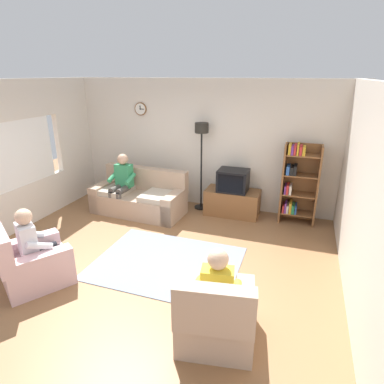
{
  "coord_description": "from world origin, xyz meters",
  "views": [
    {
      "loc": [
        2.07,
        -3.96,
        2.78
      ],
      "look_at": [
        0.44,
        0.73,
        0.97
      ],
      "focal_mm": 30.49,
      "sensor_mm": 36.0,
      "label": 1
    }
  ],
  "objects": [
    {
      "name": "back_wall_assembly",
      "position": [
        -0.0,
        2.66,
        1.35
      ],
      "size": [
        6.2,
        0.17,
        2.7
      ],
      "color": "silver",
      "rests_on": "ground_plane"
    },
    {
      "name": "floor_lamp",
      "position": [
        0.09,
        2.35,
        1.45
      ],
      "size": [
        0.28,
        0.28,
        1.85
      ],
      "color": "black",
      "rests_on": "ground_plane"
    },
    {
      "name": "couch",
      "position": [
        -1.07,
        1.71,
        0.31
      ],
      "size": [
        1.94,
        0.98,
        0.9
      ],
      "color": "tan",
      "rests_on": "ground_plane"
    },
    {
      "name": "person_in_left_armchair",
      "position": [
        -1.26,
        -0.93,
        0.6
      ],
      "size": [
        0.61,
        0.64,
        1.12
      ],
      "color": "silver",
      "rests_on": "ground_plane"
    },
    {
      "name": "right_wall",
      "position": [
        2.86,
        0.0,
        1.35
      ],
      "size": [
        0.12,
        5.8,
        2.7
      ],
      "primitive_type": "cube",
      "color": "silver",
      "rests_on": "ground_plane"
    },
    {
      "name": "ground_plane",
      "position": [
        0.0,
        0.0,
        0.0
      ],
      "size": [
        12.0,
        12.0,
        0.0
      ],
      "primitive_type": "plane",
      "color": "#8C603D"
    },
    {
      "name": "person_in_right_armchair",
      "position": [
        1.37,
        -1.08,
        0.6
      ],
      "size": [
        0.56,
        0.58,
        1.12
      ],
      "color": "yellow",
      "rests_on": "ground_plane"
    },
    {
      "name": "tv",
      "position": [
        0.8,
        2.23,
        0.75
      ],
      "size": [
        0.6,
        0.49,
        0.44
      ],
      "color": "black",
      "rests_on": "tv_stand"
    },
    {
      "name": "bookshelf",
      "position": [
        2.04,
        2.32,
        0.82
      ],
      "size": [
        0.68,
        0.36,
        1.57
      ],
      "color": "brown",
      "rests_on": "ground_plane"
    },
    {
      "name": "armchair_near_window",
      "position": [
        -1.31,
        -1.0,
        0.29
      ],
      "size": [
        1.15,
        1.17,
        0.9
      ],
      "color": "beige",
      "rests_on": "ground_plane"
    },
    {
      "name": "area_rug",
      "position": [
        0.26,
        0.06,
        0.01
      ],
      "size": [
        2.2,
        1.7,
        0.01
      ],
      "primitive_type": "cube",
      "color": "slate",
      "rests_on": "ground_plane"
    },
    {
      "name": "tv_stand",
      "position": [
        0.8,
        2.25,
        0.26
      ],
      "size": [
        1.1,
        0.56,
        0.53
      ],
      "color": "brown",
      "rests_on": "ground_plane"
    },
    {
      "name": "armchair_near_bookshelf",
      "position": [
        1.38,
        -1.17,
        0.29
      ],
      "size": [
        0.94,
        1.0,
        0.9
      ],
      "color": "tan",
      "rests_on": "ground_plane"
    },
    {
      "name": "person_on_couch",
      "position": [
        -1.4,
        1.6,
        0.7
      ],
      "size": [
        0.53,
        0.55,
        1.24
      ],
      "color": "#338C59",
      "rests_on": "ground_plane"
    }
  ]
}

